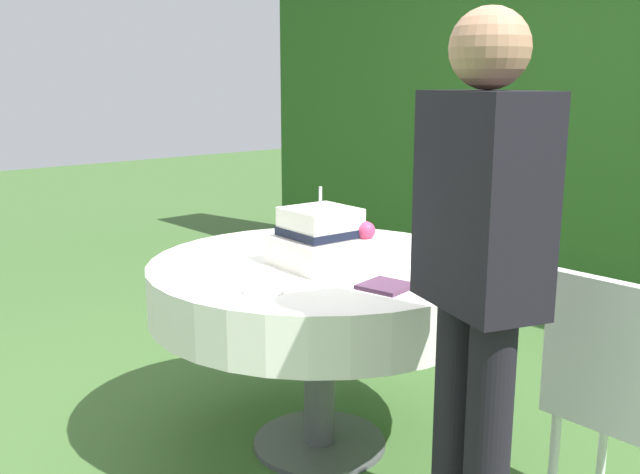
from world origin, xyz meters
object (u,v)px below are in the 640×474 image
at_px(cake_table, 320,288).
at_px(napkin_stack, 386,286).
at_px(garden_chair, 624,392).
at_px(wedding_cake, 321,239).
at_px(serving_plate_near, 264,290).
at_px(standing_person, 478,277).
at_px(serving_plate_far, 259,242).
at_px(serving_plate_left, 364,244).

bearing_deg(cake_table, napkin_stack, -10.59).
height_order(cake_table, garden_chair, garden_chair).
relative_size(napkin_stack, garden_chair, 0.17).
bearing_deg(napkin_stack, cake_table, 169.41).
bearing_deg(napkin_stack, wedding_cake, 173.29).
bearing_deg(garden_chair, wedding_cake, -167.02).
height_order(wedding_cake, serving_plate_near, wedding_cake).
relative_size(serving_plate_near, standing_person, 0.09).
xyz_separation_m(cake_table, serving_plate_far, (-0.40, 0.01, 0.11)).
bearing_deg(wedding_cake, serving_plate_left, 109.51).
height_order(cake_table, wedding_cake, wedding_cake).
bearing_deg(wedding_cake, serving_plate_far, 174.08).
height_order(wedding_cake, standing_person, standing_person).
xyz_separation_m(wedding_cake, serving_plate_far, (-0.44, 0.05, -0.09)).
bearing_deg(napkin_stack, garden_chair, 22.57).
bearing_deg(garden_chair, serving_plate_left, 174.89).
height_order(serving_plate_far, garden_chair, garden_chair).
bearing_deg(serving_plate_near, serving_plate_left, 109.26).
distance_m(serving_plate_far, standing_person, 1.32).
height_order(cake_table, napkin_stack, napkin_stack).
height_order(serving_plate_left, standing_person, standing_person).
xyz_separation_m(cake_table, serving_plate_left, (-0.08, 0.31, 0.11)).
distance_m(cake_table, napkin_stack, 0.43).
distance_m(cake_table, standing_person, 0.97).
bearing_deg(cake_table, wedding_cake, -35.86).
relative_size(cake_table, garden_chair, 1.45).
xyz_separation_m(serving_plate_left, standing_person, (0.97, -0.56, 0.17)).
bearing_deg(wedding_cake, cake_table, 144.14).
xyz_separation_m(wedding_cake, garden_chair, (1.05, 0.24, -0.32)).
xyz_separation_m(serving_plate_near, serving_plate_left, (-0.25, 0.71, 0.00)).
relative_size(cake_table, serving_plate_near, 9.41).
bearing_deg(serving_plate_near, serving_plate_far, 144.18).
relative_size(serving_plate_far, serving_plate_left, 1.02).
bearing_deg(garden_chair, serving_plate_far, -172.52).
xyz_separation_m(cake_table, wedding_cake, (0.05, -0.03, 0.21)).
xyz_separation_m(serving_plate_far, garden_chair, (1.49, 0.20, -0.22)).
distance_m(serving_plate_near, napkin_stack, 0.40).
bearing_deg(napkin_stack, standing_person, -19.65).
xyz_separation_m(garden_chair, standing_person, (-0.21, -0.46, 0.39)).
distance_m(wedding_cake, serving_plate_near, 0.40).
bearing_deg(serving_plate_left, cake_table, -76.38).
relative_size(serving_plate_near, garden_chair, 0.15).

